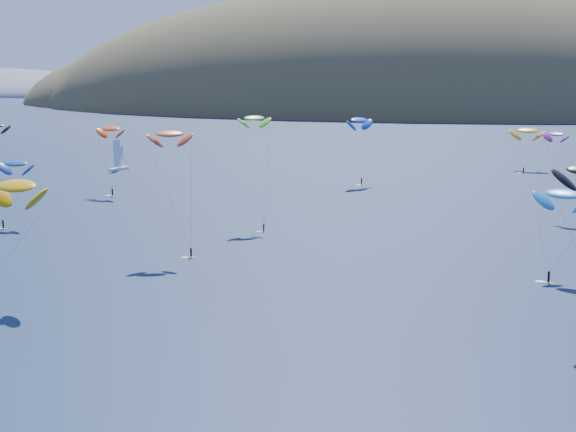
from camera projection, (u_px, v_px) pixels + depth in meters
The scene contains 11 objects.
island at pixel (441, 122), 608.15m from camera, with size 730.00×300.00×210.00m.
sailboat at pixel (119, 167), 268.25m from camera, with size 9.60×8.72×11.46m.
kitesurfer_1 at pixel (111, 129), 220.10m from camera, with size 9.39×8.72×20.28m.
kitesurfer_2 at pixel (17, 186), 124.68m from camera, with size 12.88×12.33×20.71m.
kitesurfer_3 at pixel (254, 118), 179.25m from camera, with size 8.82×13.64×25.78m.
kitesurfer_4 at pixel (359, 120), 238.16m from camera, with size 9.71×10.88×21.61m.
kitesurfer_5 at pixel (564, 194), 136.70m from camera, with size 11.07×11.33×17.00m.
kitesurfer_6 at pixel (557, 134), 187.14m from camera, with size 10.23×10.38×21.35m.
kitesurfer_9 at pixel (170, 134), 151.62m from camera, with size 10.27×8.06×25.17m.
kitesurfer_10 at pixel (16, 164), 179.78m from camera, with size 9.14×9.34×16.17m.
kitesurfer_11 at pixel (527, 130), 268.85m from camera, with size 12.15×16.17×16.11m.
Camera 1 is at (36.09, -59.17, 37.05)m, focal length 50.00 mm.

